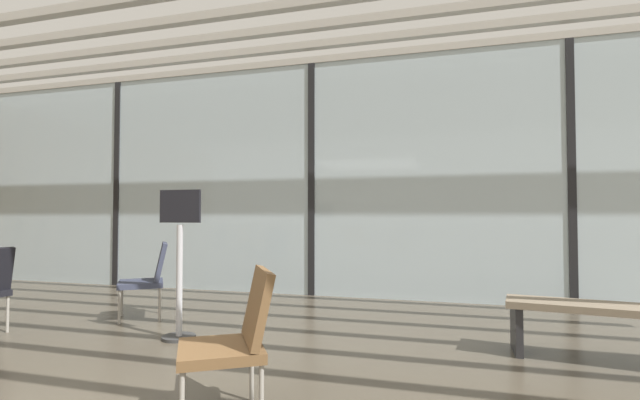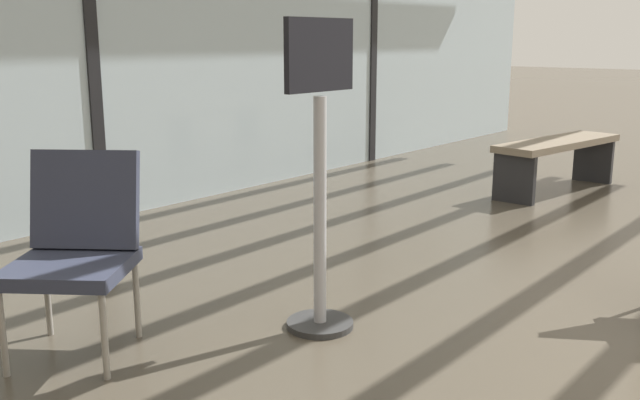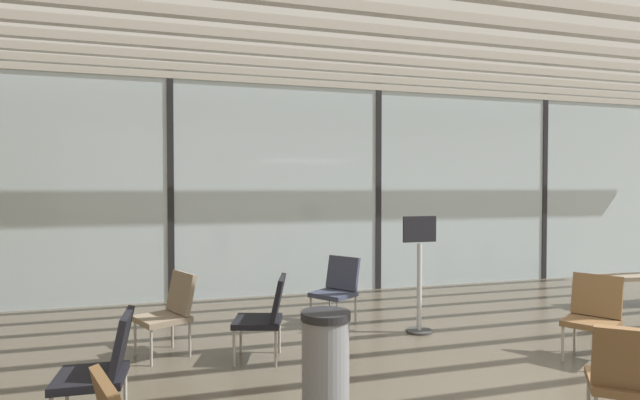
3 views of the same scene
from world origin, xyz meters
TOP-DOWN VIEW (x-y plane):
  - window_mullion_2 at (3.50, 5.20)m, footprint 0.10×0.12m
  - lounge_chair_0 at (-1.39, 3.24)m, footprint 0.71×0.70m
  - waiting_bench at (3.20, 2.91)m, footprint 1.54×0.61m
  - info_sign at (-0.54, 2.57)m, footprint 0.44×0.32m

SIDE VIEW (x-z plane):
  - waiting_bench at x=3.20m, z-range 0.13..0.60m
  - lounge_chair_0 at x=-1.39m, z-range 0.06..0.93m
  - info_sign at x=-0.54m, z-range -0.04..1.40m
  - window_mullion_2 at x=3.50m, z-range 0.00..3.49m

